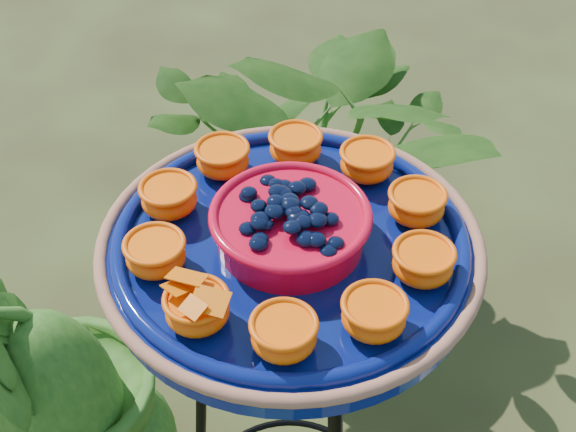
{
  "coord_description": "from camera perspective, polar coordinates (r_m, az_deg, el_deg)",
  "views": [
    {
      "loc": [
        0.51,
        -0.52,
        1.77
      ],
      "look_at": [
        -0.11,
        -0.03,
        1.05
      ],
      "focal_mm": 50.0,
      "sensor_mm": 36.0,
      "label": 1
    }
  ],
  "objects": [
    {
      "name": "tripod_stand",
      "position": [
        1.41,
        0.13,
        -14.59
      ],
      "size": [
        0.46,
        0.46,
        0.98
      ],
      "rotation": [
        0.0,
        0.0,
        0.37
      ],
      "color": "black",
      "rests_on": "ground"
    },
    {
      "name": "shrub_front_left",
      "position": [
        1.74,
        -16.67,
        -11.34
      ],
      "size": [
        0.56,
        0.59,
        0.85
      ],
      "primitive_type": "imported",
      "rotation": [
        0.0,
        0.0,
        5.24
      ],
      "color": "#1F4913",
      "rests_on": "ground"
    },
    {
      "name": "shrub_back_left",
      "position": [
        2.07,
        3.56,
        3.41
      ],
      "size": [
        1.07,
        1.0,
        0.95
      ],
      "primitive_type": "imported",
      "rotation": [
        0.0,
        0.0,
        0.38
      ],
      "color": "#1F4913",
      "rests_on": "ground"
    },
    {
      "name": "feeder_dish",
      "position": [
        1.07,
        0.17,
        -1.9
      ],
      "size": [
        0.64,
        0.64,
        0.12
      ],
      "rotation": [
        0.0,
        0.0,
        0.37
      ],
      "color": "#071259",
      "rests_on": "tripod_stand"
    }
  ]
}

